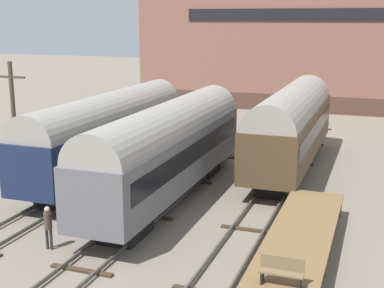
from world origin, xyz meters
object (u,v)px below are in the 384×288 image
object	(u,v)px
train_car_brown	(291,123)
utility_pole	(14,122)
person_worker	(48,223)
train_car_navy	(109,130)
bench	(282,270)
train_car_grey	(169,146)

from	to	relation	value
train_car_brown	utility_pole	distance (m)	16.39
person_worker	utility_pole	size ratio (longest dim) A/B	0.26
train_car_navy	person_worker	size ratio (longest dim) A/B	8.65
utility_pole	train_car_navy	bearing A→B (deg)	42.21
train_car_brown	bench	distance (m)	17.37
train_car_brown	train_car_grey	bearing A→B (deg)	-122.33
train_car_navy	train_car_brown	world-z (taller)	train_car_brown
train_car_grey	bench	distance (m)	12.02
train_car_navy	utility_pole	xyz separation A→B (m)	(-3.93, -3.57, 0.83)
bench	utility_pole	xyz separation A→B (m)	(-16.52, 8.51, 2.11)
train_car_brown	bench	xyz separation A→B (m)	(2.59, -17.11, -1.38)
train_car_brown	utility_pole	world-z (taller)	utility_pole
utility_pole	person_worker	bearing A→B (deg)	-45.43
utility_pole	train_car_grey	bearing A→B (deg)	4.55
train_car_brown	person_worker	xyz separation A→B (m)	(-7.30, -15.33, -1.82)
train_car_navy	person_worker	world-z (taller)	train_car_navy
train_car_grey	train_car_brown	distance (m)	9.34
person_worker	train_car_grey	bearing A→B (deg)	72.77
person_worker	utility_pole	bearing A→B (deg)	134.57
train_car_navy	train_car_brown	size ratio (longest dim) A/B	1.05
train_car_brown	person_worker	world-z (taller)	train_car_brown
person_worker	utility_pole	distance (m)	9.78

